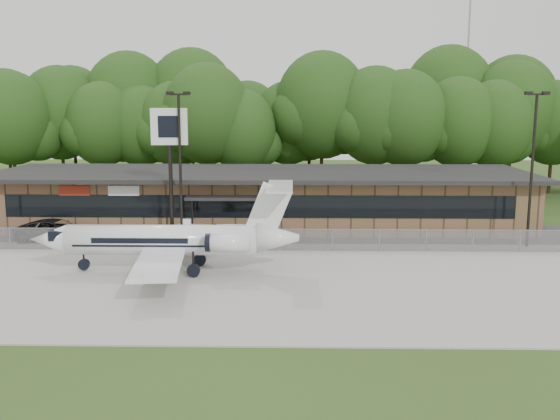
{
  "coord_description": "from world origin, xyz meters",
  "views": [
    {
      "loc": [
        2.43,
        -24.25,
        9.58
      ],
      "look_at": [
        1.67,
        12.0,
        3.27
      ],
      "focal_mm": 40.0,
      "sensor_mm": 36.0,
      "label": 1
    }
  ],
  "objects_px": {
    "business_jet": "(172,241)",
    "pole_sign": "(170,141)",
    "suv": "(56,231)",
    "terminal": "(262,198)"
  },
  "relations": [
    {
      "from": "business_jet",
      "to": "pole_sign",
      "type": "distance_m",
      "value": 8.73
    },
    {
      "from": "suv",
      "to": "terminal",
      "type": "bearing_deg",
      "value": -60.43
    },
    {
      "from": "suv",
      "to": "pole_sign",
      "type": "xyz_separation_m",
      "value": [
        8.26,
        -0.88,
        6.24
      ]
    },
    {
      "from": "terminal",
      "to": "business_jet",
      "type": "relative_size",
      "value": 2.69
    },
    {
      "from": "suv",
      "to": "pole_sign",
      "type": "relative_size",
      "value": 0.61
    },
    {
      "from": "terminal",
      "to": "business_jet",
      "type": "distance_m",
      "value": 14.73
    },
    {
      "from": "suv",
      "to": "pole_sign",
      "type": "height_order",
      "value": "pole_sign"
    },
    {
      "from": "business_jet",
      "to": "suv",
      "type": "distance_m",
      "value": 12.4
    },
    {
      "from": "business_jet",
      "to": "suv",
      "type": "xyz_separation_m",
      "value": [
        -9.59,
        7.79,
        -1.07
      ]
    },
    {
      "from": "business_jet",
      "to": "suv",
      "type": "relative_size",
      "value": 2.74
    }
  ]
}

